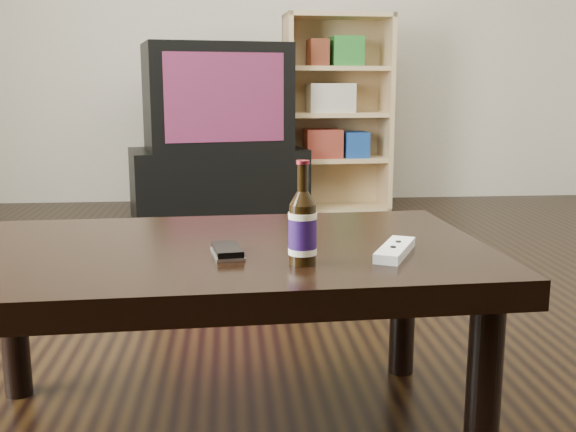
{
  "coord_description": "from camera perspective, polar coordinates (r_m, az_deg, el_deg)",
  "views": [
    {
      "loc": [
        -0.34,
        -1.82,
        0.83
      ],
      "look_at": [
        -0.22,
        -0.48,
        0.57
      ],
      "focal_mm": 42.0,
      "sensor_mm": 36.0,
      "label": 1
    }
  ],
  "objects": [
    {
      "name": "remote",
      "position": [
        1.48,
        9.05,
        -2.85
      ],
      "size": [
        0.13,
        0.19,
        0.02
      ],
      "rotation": [
        0.0,
        0.0,
        -0.45
      ],
      "color": "white",
      "rests_on": "coffee_table"
    },
    {
      "name": "tv_stand",
      "position": [
        4.29,
        -5.94,
        2.86
      ],
      "size": [
        1.15,
        0.74,
        0.43
      ],
      "primitive_type": "cube",
      "rotation": [
        0.0,
        0.0,
        0.21
      ],
      "color": "black",
      "rests_on": "floor"
    },
    {
      "name": "bookshelf",
      "position": [
        4.45,
        4.01,
        8.91
      ],
      "size": [
        0.7,
        0.35,
        1.26
      ],
      "rotation": [
        0.0,
        0.0,
        0.06
      ],
      "color": "tan",
      "rests_on": "floor"
    },
    {
      "name": "floor",
      "position": [
        2.03,
        5.24,
        -13.16
      ],
      "size": [
        5.0,
        6.0,
        0.01
      ],
      "primitive_type": "cube",
      "color": "black",
      "rests_on": "ground"
    },
    {
      "name": "phone",
      "position": [
        1.46,
        -5.15,
        -3.0
      ],
      "size": [
        0.08,
        0.12,
        0.02
      ],
      "rotation": [
        0.0,
        0.0,
        0.14
      ],
      "color": "silver",
      "rests_on": "coffee_table"
    },
    {
      "name": "tv",
      "position": [
        4.25,
        -6.08,
        10.01
      ],
      "size": [
        0.95,
        0.7,
        0.64
      ],
      "rotation": [
        0.0,
        0.0,
        0.21
      ],
      "color": "black",
      "rests_on": "tv_stand"
    },
    {
      "name": "coffee_table",
      "position": [
        1.57,
        -6.0,
        -4.72
      ],
      "size": [
        1.27,
        0.78,
        0.46
      ],
      "rotation": [
        0.0,
        0.0,
        0.05
      ],
      "color": "black",
      "rests_on": "floor"
    },
    {
      "name": "wall_back",
      "position": [
        4.87,
        -0.96,
        17.31
      ],
      "size": [
        5.0,
        0.02,
        2.7
      ],
      "primitive_type": "cube",
      "color": "beige",
      "rests_on": "ground"
    },
    {
      "name": "beer_bottle",
      "position": [
        1.38,
        1.24,
        -1.03
      ],
      "size": [
        0.06,
        0.06,
        0.21
      ],
      "rotation": [
        0.0,
        0.0,
        -0.11
      ],
      "color": "black",
      "rests_on": "coffee_table"
    }
  ]
}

